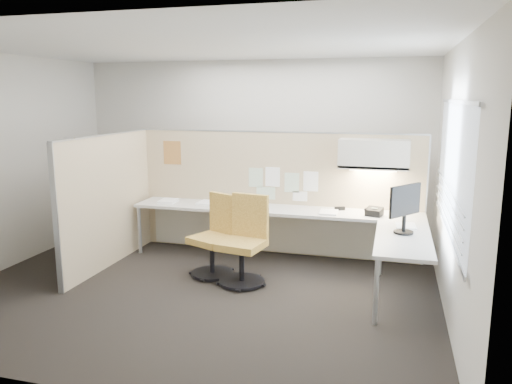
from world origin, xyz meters
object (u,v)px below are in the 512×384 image
(chair_left, at_px, (216,238))
(phone, at_px, (374,212))
(chair_right, at_px, (245,243))
(desk, at_px, (296,221))
(monitor, at_px, (405,206))

(chair_left, distance_m, phone, 2.07)
(chair_right, bearing_deg, desk, 69.49)
(chair_left, relative_size, monitor, 1.84)
(desk, height_order, phone, phone)
(monitor, xyz_separation_m, phone, (-0.36, 0.78, -0.27))
(chair_left, relative_size, chair_right, 0.96)
(desk, relative_size, phone, 15.74)
(desk, bearing_deg, chair_left, -144.97)
(desk, xyz_separation_m, chair_right, (-0.48, -0.81, -0.11))
(chair_right, height_order, monitor, monitor)
(monitor, relative_size, phone, 2.18)
(monitor, distance_m, phone, 0.90)
(desk, relative_size, chair_right, 3.76)
(chair_left, height_order, monitor, monitor)
(desk, xyz_separation_m, monitor, (1.37, -0.71, 0.45))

